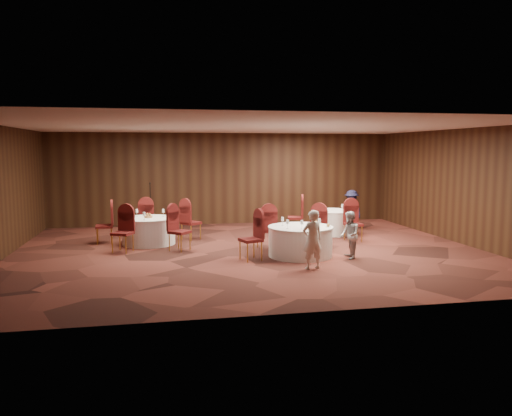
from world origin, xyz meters
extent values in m
plane|color=black|center=(0.00, 0.00, 0.00)|extent=(12.00, 12.00, 0.00)
plane|color=silver|center=(0.00, 0.00, 3.20)|extent=(12.00, 12.00, 0.00)
plane|color=black|center=(0.00, 5.00, 1.60)|extent=(12.00, 0.00, 12.00)
plane|color=black|center=(0.00, -5.00, 1.60)|extent=(12.00, 0.00, 12.00)
plane|color=black|center=(6.00, 0.00, 1.60)|extent=(0.00, 10.00, 10.00)
cylinder|color=silver|center=(1.11, -0.82, 0.36)|extent=(1.56, 1.56, 0.72)
cylinder|color=silver|center=(1.11, -0.82, 0.72)|extent=(1.60, 1.60, 0.03)
cylinder|color=silver|center=(-2.58, 1.51, 0.36)|extent=(1.44, 1.44, 0.72)
cylinder|color=silver|center=(-2.58, 1.51, 0.72)|extent=(1.47, 1.47, 0.03)
cylinder|color=silver|center=(3.04, 2.15, 0.36)|extent=(1.31, 1.31, 0.72)
cylinder|color=silver|center=(3.04, 2.15, 0.72)|extent=(1.33, 1.33, 0.03)
cylinder|color=silver|center=(0.71, -1.09, 0.74)|extent=(0.06, 0.06, 0.01)
cylinder|color=silver|center=(0.71, -1.09, 0.80)|extent=(0.01, 0.01, 0.11)
cone|color=silver|center=(0.71, -1.09, 0.91)|extent=(0.08, 0.08, 0.10)
cylinder|color=silver|center=(1.03, -1.23, 0.74)|extent=(0.06, 0.06, 0.01)
cylinder|color=silver|center=(1.03, -1.23, 0.80)|extent=(0.01, 0.01, 0.11)
cone|color=silver|center=(1.03, -1.23, 0.91)|extent=(0.08, 0.08, 0.10)
cylinder|color=silver|center=(1.53, -1.02, 0.74)|extent=(0.06, 0.06, 0.01)
cylinder|color=silver|center=(1.53, -1.02, 0.80)|extent=(0.01, 0.01, 0.11)
cone|color=silver|center=(1.53, -1.02, 0.91)|extent=(0.08, 0.08, 0.10)
cylinder|color=silver|center=(0.71, -0.60, 0.74)|extent=(0.06, 0.06, 0.01)
cylinder|color=silver|center=(0.71, -0.60, 0.80)|extent=(0.01, 0.01, 0.11)
cone|color=silver|center=(0.71, -0.60, 0.91)|extent=(0.08, 0.08, 0.10)
cylinder|color=white|center=(1.16, -1.38, 0.75)|extent=(0.15, 0.15, 0.01)
sphere|color=#9E6B33|center=(1.16, -1.38, 0.79)|extent=(0.08, 0.08, 0.08)
cylinder|color=white|center=(1.74, -1.06, 0.75)|extent=(0.15, 0.15, 0.01)
sphere|color=#9E6B33|center=(1.74, -1.06, 0.79)|extent=(0.08, 0.08, 0.08)
cylinder|color=white|center=(1.63, -0.45, 0.75)|extent=(0.15, 0.15, 0.01)
sphere|color=#9E6B33|center=(1.63, -0.45, 0.79)|extent=(0.08, 0.08, 0.08)
cylinder|color=silver|center=(-2.17, 1.71, 0.74)|extent=(0.06, 0.06, 0.01)
cylinder|color=silver|center=(-2.17, 1.71, 0.80)|extent=(0.01, 0.01, 0.11)
cone|color=silver|center=(-2.17, 1.71, 0.91)|extent=(0.08, 0.08, 0.10)
cylinder|color=silver|center=(-2.90, 1.83, 0.74)|extent=(0.06, 0.06, 0.01)
cylinder|color=silver|center=(-2.90, 1.83, 0.80)|extent=(0.01, 0.01, 0.11)
cone|color=silver|center=(-2.90, 1.83, 0.91)|extent=(0.08, 0.08, 0.10)
cylinder|color=silver|center=(-2.68, 1.08, 0.74)|extent=(0.06, 0.06, 0.01)
cylinder|color=silver|center=(-2.68, 1.08, 0.80)|extent=(0.01, 0.01, 0.11)
cone|color=silver|center=(-2.68, 1.08, 0.91)|extent=(0.08, 0.08, 0.10)
cylinder|color=#915F3A|center=(-2.58, 1.51, 0.77)|extent=(0.22, 0.22, 0.06)
sphere|color=#9E6B33|center=(-2.61, 1.53, 0.83)|extent=(0.07, 0.07, 0.07)
sphere|color=#9E6B33|center=(-2.54, 1.49, 0.83)|extent=(0.07, 0.07, 0.07)
cylinder|color=silver|center=(3.25, 1.91, 0.74)|extent=(0.06, 0.06, 0.01)
cylinder|color=silver|center=(3.25, 1.91, 0.80)|extent=(0.01, 0.01, 0.11)
cone|color=silver|center=(3.25, 1.91, 0.91)|extent=(0.08, 0.08, 0.10)
cylinder|color=black|center=(-2.56, 4.19, 0.01)|extent=(0.24, 0.24, 0.02)
cylinder|color=black|center=(-2.56, 4.19, 0.78)|extent=(0.02, 0.02, 1.53)
cylinder|color=black|center=(-2.56, 4.24, 1.52)|extent=(0.04, 0.12, 0.04)
imported|color=silver|center=(1.00, -2.16, 0.65)|extent=(0.52, 0.39, 1.31)
imported|color=#ACACB1|center=(2.19, -1.33, 0.58)|extent=(0.51, 0.62, 1.15)
imported|color=black|center=(3.96, 2.93, 0.65)|extent=(0.74, 0.95, 1.29)
camera|label=1|loc=(-2.30, -12.49, 2.61)|focal=35.00mm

